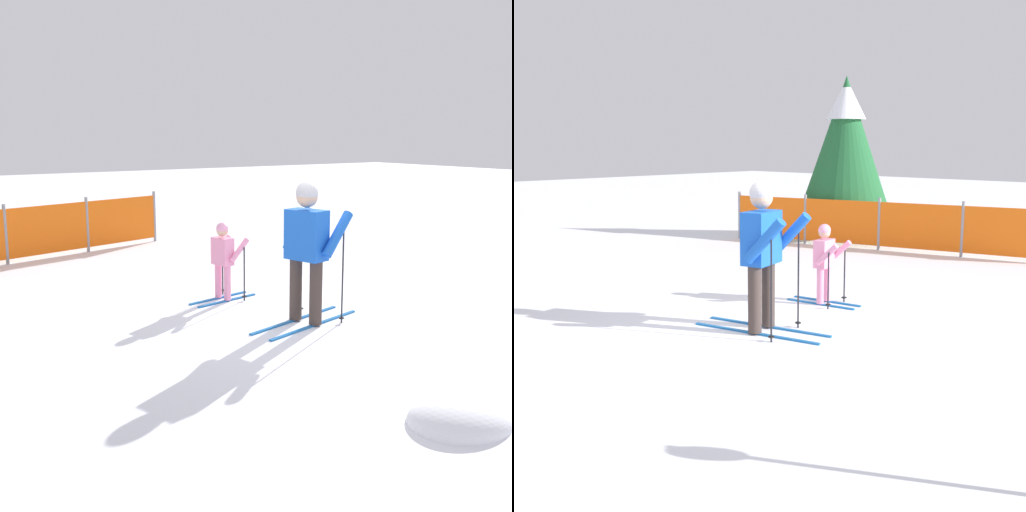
{
  "view_description": "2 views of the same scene",
  "coord_description": "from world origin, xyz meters",
  "views": [
    {
      "loc": [
        -4.86,
        -5.94,
        2.3
      ],
      "look_at": [
        -0.61,
        0.46,
        0.8
      ],
      "focal_mm": 45.0,
      "sensor_mm": 36.0,
      "label": 1
    },
    {
      "loc": [
        4.76,
        -5.17,
        2.15
      ],
      "look_at": [
        -0.61,
        0.57,
        0.75
      ],
      "focal_mm": 45.0,
      "sensor_mm": 36.0,
      "label": 2
    }
  ],
  "objects": [
    {
      "name": "ground_plane",
      "position": [
        0.0,
        0.0,
        0.0
      ],
      "size": [
        60.0,
        60.0,
        0.0
      ],
      "primitive_type": "plane",
      "color": "white"
    },
    {
      "name": "skier_child",
      "position": [
        -0.46,
        1.49,
        0.63
      ],
      "size": [
        1.04,
        0.52,
        1.08
      ],
      "rotation": [
        0.0,
        0.0,
        0.17
      ],
      "color": "#1966B2",
      "rests_on": "ground_plane"
    },
    {
      "name": "snow_mound",
      "position": [
        -0.84,
        -2.84,
        0.0
      ],
      "size": [
        0.91,
        0.77,
        0.36
      ],
      "primitive_type": "ellipsoid",
      "color": "white",
      "rests_on": "ground_plane"
    },
    {
      "name": "skier_adult",
      "position": [
        -0.18,
        -0.01,
        1.03
      ],
      "size": [
        1.67,
        0.82,
        1.73
      ],
      "rotation": [
        0.0,
        0.0,
        0.24
      ],
      "color": "#1966B2",
      "rests_on": "ground_plane"
    },
    {
      "name": "safety_fence",
      "position": [
        -2.39,
        5.68,
        0.53
      ],
      "size": [
        6.46,
        1.67,
        1.06
      ],
      "rotation": [
        0.0,
        0.0,
        0.25
      ],
      "color": "gray",
      "rests_on": "ground_plane"
    }
  ]
}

